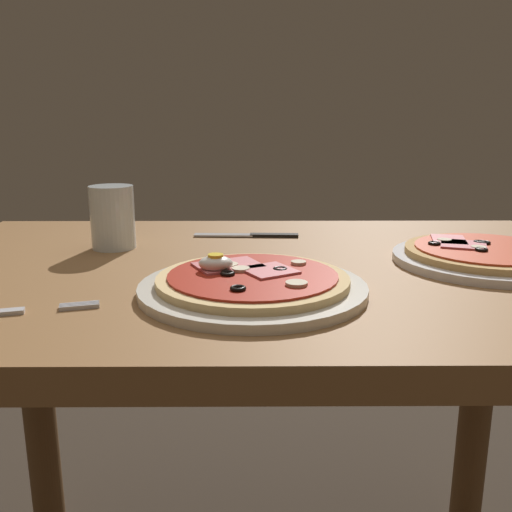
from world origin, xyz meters
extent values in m
cube|color=olive|center=(0.00, 0.00, 0.70)|extent=(1.10, 0.72, 0.04)
cylinder|color=brown|center=(-0.49, 0.30, 0.34)|extent=(0.07, 0.07, 0.68)
cylinder|color=brown|center=(0.49, 0.30, 0.34)|extent=(0.07, 0.07, 0.68)
cylinder|color=silver|center=(-0.01, -0.15, 0.73)|extent=(0.29, 0.29, 0.01)
cylinder|color=#E5C17F|center=(-0.01, -0.15, 0.74)|extent=(0.24, 0.24, 0.01)
cylinder|color=#A82314|center=(-0.01, -0.15, 0.75)|extent=(0.22, 0.22, 0.00)
torus|color=black|center=(-0.03, -0.21, 0.75)|extent=(0.02, 0.02, 0.00)
torus|color=black|center=(-0.04, -0.15, 0.75)|extent=(0.02, 0.02, 0.00)
torus|color=black|center=(0.02, -0.13, 0.75)|extent=(0.02, 0.02, 0.00)
cube|color=#D16B70|center=(0.01, -0.14, 0.75)|extent=(0.08, 0.08, 0.00)
cube|color=#D16B70|center=(-0.04, -0.11, 0.75)|extent=(0.10, 0.09, 0.00)
cylinder|color=beige|center=(0.04, -0.20, 0.75)|extent=(0.03, 0.03, 0.00)
cylinder|color=beige|center=(-0.03, -0.13, 0.75)|extent=(0.02, 0.02, 0.00)
cylinder|color=beige|center=(0.05, -0.10, 0.75)|extent=(0.02, 0.02, 0.00)
cylinder|color=beige|center=(-0.04, -0.11, 0.75)|extent=(0.03, 0.03, 0.00)
ellipsoid|color=white|center=(-0.06, -0.13, 0.76)|extent=(0.04, 0.03, 0.02)
cylinder|color=yellow|center=(-0.06, -0.13, 0.77)|extent=(0.02, 0.02, 0.00)
cylinder|color=white|center=(0.35, 0.00, 0.73)|extent=(0.28, 0.28, 0.01)
cylinder|color=tan|center=(0.35, 0.00, 0.74)|extent=(0.24, 0.24, 0.01)
cylinder|color=red|center=(0.35, 0.00, 0.75)|extent=(0.21, 0.21, 0.00)
torus|color=black|center=(0.35, 0.02, 0.75)|extent=(0.02, 0.02, 0.00)
torus|color=black|center=(0.33, -0.02, 0.75)|extent=(0.02, 0.02, 0.00)
torus|color=black|center=(0.27, 0.02, 0.75)|extent=(0.02, 0.02, 0.00)
torus|color=black|center=(0.34, 0.03, 0.75)|extent=(0.02, 0.02, 0.00)
cube|color=#C65B66|center=(0.31, 0.01, 0.75)|extent=(0.08, 0.08, 0.00)
cube|color=#D16B70|center=(0.30, 0.05, 0.75)|extent=(0.07, 0.08, 0.00)
cylinder|color=beige|center=(0.33, -0.01, 0.75)|extent=(0.02, 0.02, 0.00)
cylinder|color=beige|center=(0.29, 0.04, 0.75)|extent=(0.02, 0.02, 0.00)
cylinder|color=silver|center=(-0.25, 0.11, 0.78)|extent=(0.07, 0.07, 0.11)
cylinder|color=silver|center=(-0.25, 0.11, 0.75)|extent=(0.06, 0.06, 0.05)
cube|color=silver|center=(-0.21, -0.21, 0.73)|extent=(0.04, 0.01, 0.00)
cube|color=silver|center=(-0.21, -0.20, 0.73)|extent=(0.04, 0.01, 0.00)
cube|color=silver|center=(-0.22, -0.20, 0.73)|extent=(0.04, 0.01, 0.00)
cube|color=silver|center=(-0.22, -0.20, 0.73)|extent=(0.04, 0.01, 0.00)
cube|color=silver|center=(-0.07, 0.20, 0.73)|extent=(0.11, 0.03, 0.00)
cube|color=black|center=(0.03, 0.19, 0.73)|extent=(0.09, 0.02, 0.01)
camera|label=1|loc=(-0.01, -0.82, 0.94)|focal=38.92mm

